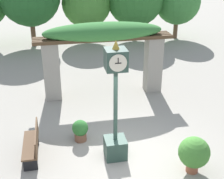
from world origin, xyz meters
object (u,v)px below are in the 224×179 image
(potted_plant_far_left, at_px, (80,130))
(park_bench, at_px, (33,144))
(potted_plant_near_left, at_px, (194,153))
(pedestal_clock, at_px, (116,110))

(potted_plant_far_left, bearing_deg, park_bench, -157.23)
(park_bench, bearing_deg, potted_plant_far_left, 112.77)
(potted_plant_near_left, bearing_deg, potted_plant_far_left, 143.89)
(potted_plant_near_left, bearing_deg, pedestal_clock, 151.41)
(pedestal_clock, height_order, park_bench, pedestal_clock)
(park_bench, bearing_deg, pedestal_clock, 79.69)
(pedestal_clock, bearing_deg, potted_plant_far_left, 131.82)
(pedestal_clock, distance_m, potted_plant_far_left, 1.76)
(potted_plant_near_left, height_order, potted_plant_far_left, potted_plant_near_left)
(pedestal_clock, relative_size, potted_plant_near_left, 3.35)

